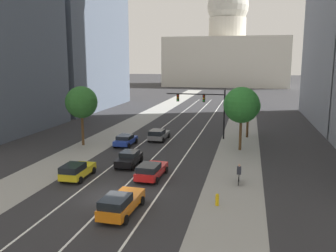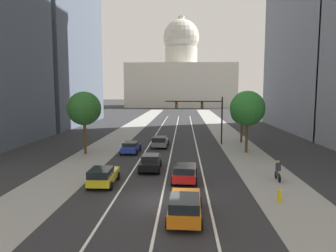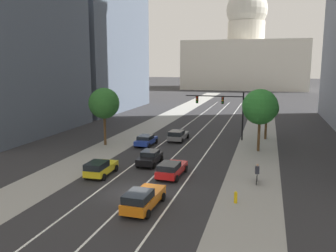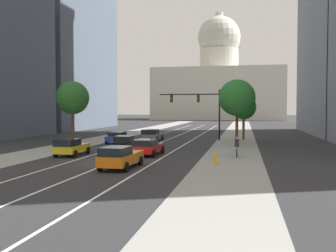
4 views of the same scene
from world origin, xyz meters
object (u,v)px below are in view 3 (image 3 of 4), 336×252
at_px(capitol_building, 245,56).
at_px(fire_hydrant, 236,197).
at_px(car_gray, 178,135).
at_px(traffic_signal_mast, 224,106).
at_px(cyclist, 257,174).
at_px(street_tree_mid_left, 104,103).
at_px(car_red, 171,169).
at_px(car_orange, 143,199).
at_px(street_tree_mid_right, 267,108).
at_px(car_yellow, 100,168).
at_px(car_black, 150,157).
at_px(car_blue, 146,140).
at_px(street_tree_far_right, 260,107).

bearing_deg(capitol_building, fire_hydrant, -86.43).
relative_size(car_gray, traffic_signal_mast, 0.57).
distance_m(cyclist, street_tree_mid_left, 22.08).
xyz_separation_m(capitol_building, car_red, (1.59, -121.20, -12.65)).
bearing_deg(car_orange, street_tree_mid_right, -14.88).
bearing_deg(street_tree_mid_left, car_yellow, -66.32).
bearing_deg(street_tree_mid_right, fire_hydrant, -94.43).
distance_m(car_black, street_tree_mid_right, 20.03).
distance_m(car_blue, fire_hydrant, 20.31).
bearing_deg(street_tree_mid_right, car_red, -112.67).
bearing_deg(street_tree_mid_right, street_tree_far_right, -95.78).
xyz_separation_m(car_blue, street_tree_mid_right, (14.51, 8.29, 3.54)).
bearing_deg(car_orange, car_yellow, 48.00).
relative_size(traffic_signal_mast, street_tree_mid_left, 1.08).
bearing_deg(car_gray, car_red, -166.70).
bearing_deg(street_tree_mid_left, car_black, -39.64).
bearing_deg(street_tree_mid_right, car_black, -125.03).
xyz_separation_m(car_gray, traffic_signal_mast, (5.80, 2.60, 3.86)).
bearing_deg(car_gray, car_black, -178.65).
bearing_deg(fire_hydrant, car_gray, 115.57).
relative_size(car_blue, street_tree_mid_right, 0.69).
bearing_deg(car_blue, street_tree_far_right, -84.87).
bearing_deg(car_orange, cyclist, -41.74).
xyz_separation_m(car_blue, traffic_signal_mast, (8.99, 6.45, 3.92)).
height_order(traffic_signal_mast, cyclist, traffic_signal_mast).
xyz_separation_m(car_red, traffic_signal_mast, (2.61, 17.63, 3.88)).
bearing_deg(car_red, cyclist, -85.28).
distance_m(traffic_signal_mast, fire_hydrant, 23.03).
xyz_separation_m(car_gray, car_blue, (-3.19, -3.86, -0.06)).
distance_m(capitol_building, street_tree_mid_left, 111.67).
distance_m(cyclist, street_tree_mid_right, 19.44).
distance_m(car_yellow, street_tree_far_right, 19.98).
xyz_separation_m(car_black, street_tree_mid_right, (11.32, 16.15, 3.52)).
height_order(car_blue, street_tree_far_right, street_tree_far_right).
relative_size(car_red, car_yellow, 1.11).
relative_size(capitol_building, street_tree_far_right, 6.55).
relative_size(capitol_building, car_black, 11.69).
height_order(car_yellow, cyclist, cyclist).
distance_m(car_gray, traffic_signal_mast, 7.43).
relative_size(car_yellow, street_tree_mid_left, 0.57).
bearing_deg(street_tree_far_right, capitol_building, 94.71).
bearing_deg(fire_hydrant, cyclist, 74.83).
bearing_deg(car_gray, cyclist, -142.33).
bearing_deg(cyclist, fire_hydrant, 165.76).
bearing_deg(cyclist, car_black, 75.49).
distance_m(capitol_building, fire_hydrant, 126.82).
xyz_separation_m(capitol_building, cyclist, (9.22, -120.87, -12.55)).
bearing_deg(fire_hydrant, car_black, 139.60).
height_order(car_gray, street_tree_mid_right, street_tree_mid_right).
distance_m(car_black, fire_hydrant, 12.41).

